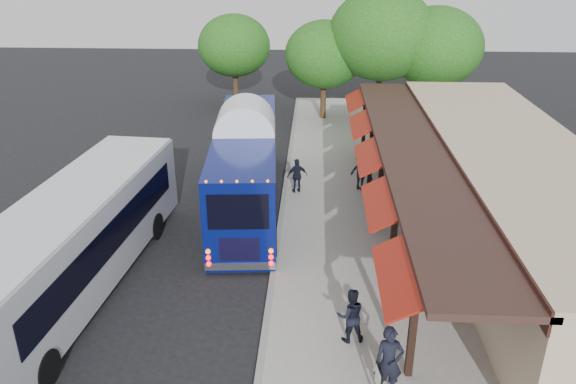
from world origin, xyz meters
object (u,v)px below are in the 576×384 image
(ped_a, at_px, (389,362))
(ped_d, at_px, (361,172))
(coach_bus, at_px, (246,162))
(city_bus, at_px, (73,240))
(sign_board, at_px, (379,380))
(ped_c, at_px, (297,176))
(ped_b, at_px, (350,315))

(ped_a, bearing_deg, ped_d, 85.02)
(coach_bus, distance_m, city_bus, 7.97)
(coach_bus, xyz_separation_m, ped_a, (4.63, -10.80, -0.84))
(ped_a, height_order, sign_board, ped_a)
(city_bus, xyz_separation_m, ped_c, (6.62, 7.71, -0.85))
(ped_a, distance_m, ped_b, 2.14)
(ped_a, height_order, ped_b, ped_a)
(ped_b, relative_size, sign_board, 1.46)
(coach_bus, relative_size, ped_a, 6.03)
(ped_a, bearing_deg, coach_bus, 109.23)
(ped_c, xyz_separation_m, ped_d, (2.80, 0.45, 0.07))
(coach_bus, xyz_separation_m, ped_b, (3.84, -8.82, -0.99))
(coach_bus, bearing_deg, sign_board, -72.97)
(city_bus, bearing_deg, ped_d, 45.73)
(ped_d, height_order, sign_board, ped_d)
(city_bus, relative_size, ped_d, 7.28)
(ped_c, distance_m, ped_d, 2.84)
(ped_b, distance_m, ped_d, 10.50)
(city_bus, xyz_separation_m, ped_a, (9.20, -4.27, -0.67))
(coach_bus, xyz_separation_m, ped_d, (4.85, 1.63, -0.95))
(ped_a, bearing_deg, ped_c, 98.18)
(ped_c, relative_size, ped_d, 0.92)
(coach_bus, height_order, sign_board, coach_bus)
(ped_b, xyz_separation_m, sign_board, (0.53, -2.37, -0.06))
(city_bus, relative_size, ped_a, 6.40)
(sign_board, bearing_deg, ped_b, 93.55)
(ped_b, relative_size, ped_c, 1.04)
(sign_board, bearing_deg, city_bus, 143.51)
(ped_d, bearing_deg, sign_board, 120.56)
(ped_b, distance_m, sign_board, 2.43)
(ped_b, height_order, sign_board, ped_b)
(city_bus, distance_m, ped_d, 12.49)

